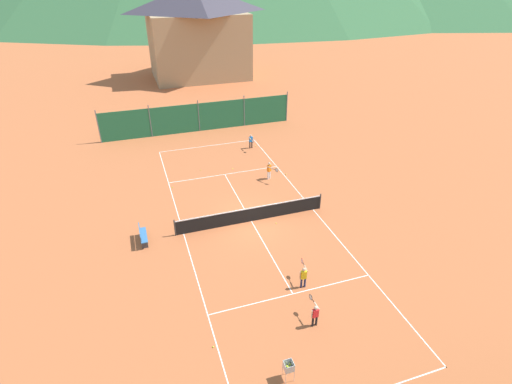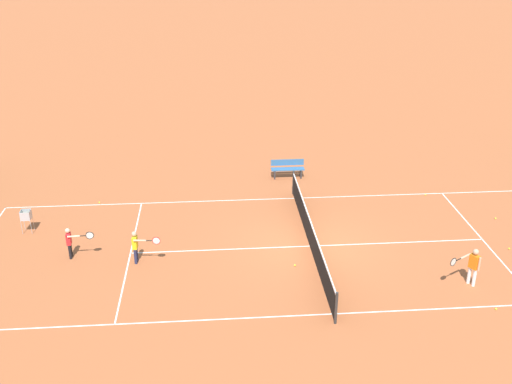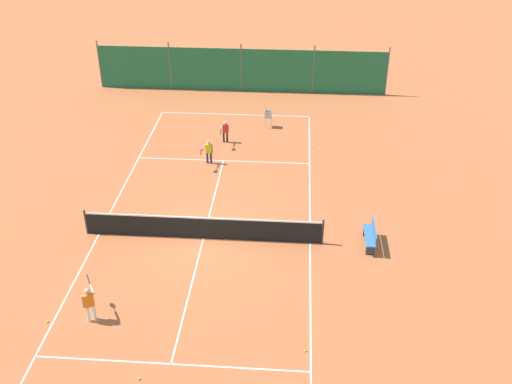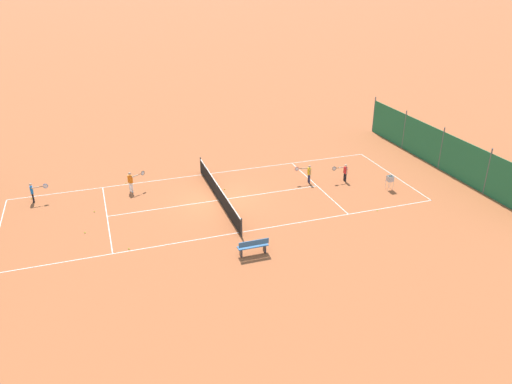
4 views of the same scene
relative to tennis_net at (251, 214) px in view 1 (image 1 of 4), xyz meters
name	(u,v)px [view 1 (image 1 of 4)]	position (x,y,z in m)	size (l,w,h in m)	color
ground_plane	(251,221)	(0.00, 0.00, -0.50)	(600.00, 600.00, 0.00)	#B25B33
court_line_markings	(251,221)	(0.00, 0.00, -0.50)	(8.25, 23.85, 0.01)	white
tennis_net	(251,214)	(0.00, 0.00, 0.00)	(9.18, 0.08, 1.06)	#2D2D2D
windscreen_fence_far	(199,117)	(0.00, 15.50, 0.81)	(17.28, 0.08, 2.90)	#236B42
player_near_baseline	(270,170)	(2.89, 4.71, 0.26)	(0.53, 1.08, 1.30)	white
player_far_baseline	(303,275)	(0.65, -6.07, 0.20)	(0.47, 0.98, 1.19)	#23284C
player_far_service	(315,313)	(0.14, -8.37, 0.17)	(0.39, 0.98, 1.14)	black
player_near_service	(251,140)	(3.29, 10.29, 0.20)	(0.41, 1.02, 1.20)	black
tennis_ball_by_net_left	(256,146)	(3.77, 10.51, -0.47)	(0.07, 0.07, 0.07)	#CCE033
tennis_ball_near_corner	(172,187)	(-3.94, 5.61, -0.47)	(0.07, 0.07, 0.07)	#CCE033
tennis_ball_mid_court	(213,347)	(-4.26, -8.15, -0.47)	(0.07, 0.07, 0.07)	#CCE033
tennis_ball_alley_right	(276,223)	(1.32, -0.73, -0.47)	(0.07, 0.07, 0.07)	#CCE033
tennis_ball_alley_left	(233,169)	(0.79, 7.04, -0.47)	(0.07, 0.07, 0.07)	#CCE033
tennis_ball_by_net_right	(201,170)	(-1.55, 7.61, -0.47)	(0.07, 0.07, 0.07)	#CCE033
tennis_ball_service_box	(286,174)	(4.27, 4.96, -0.47)	(0.07, 0.07, 0.07)	#CCE033
ball_hopper	(289,367)	(-1.90, -10.40, 0.16)	(0.36, 0.36, 0.89)	#B7B7BC
courtside_bench	(143,235)	(-6.34, -0.02, -0.05)	(0.36, 1.50, 0.84)	#336699
alpine_chalet	(197,31)	(4.09, 35.08, 5.32)	(13.00, 10.00, 11.20)	tan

